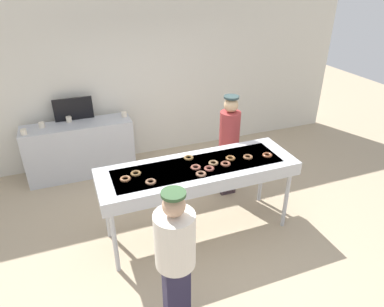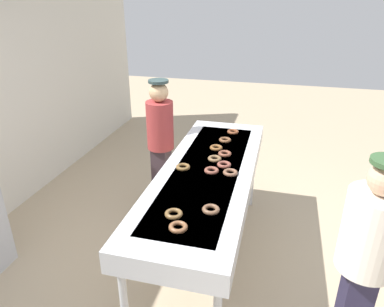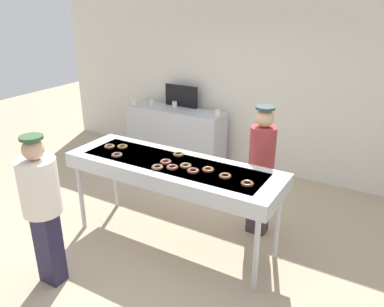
{
  "view_description": "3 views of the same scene",
  "coord_description": "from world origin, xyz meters",
  "px_view_note": "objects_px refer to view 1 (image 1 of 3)",
  "views": [
    {
      "loc": [
        -1.41,
        -3.47,
        3.23
      ],
      "look_at": [
        -0.04,
        0.13,
        1.16
      ],
      "focal_mm": 32.34,
      "sensor_mm": 36.0,
      "label": 1
    },
    {
      "loc": [
        -2.79,
        -0.58,
        2.48
      ],
      "look_at": [
        -0.02,
        0.14,
        1.18
      ],
      "focal_mm": 33.27,
      "sensor_mm": 36.0,
      "label": 2
    },
    {
      "loc": [
        2.2,
        -3.33,
        2.78
      ],
      "look_at": [
        0.19,
        0.11,
        1.16
      ],
      "focal_mm": 36.33,
      "sensor_mm": 36.0,
      "label": 3
    }
  ],
  "objects_px": {
    "chocolate_donut_10": "(209,169)",
    "customer_waiting": "(175,253)",
    "chocolate_donut_9": "(151,182)",
    "chocolate_donut_8": "(196,167)",
    "menu_display": "(73,109)",
    "chocolate_donut_2": "(213,163)",
    "chocolate_donut_1": "(230,158)",
    "chocolate_donut_11": "(226,164)",
    "worker_baker": "(229,142)",
    "paper_cup_1": "(124,114)",
    "prep_counter": "(81,149)",
    "paper_cup_3": "(69,119)",
    "paper_cup_0": "(24,132)",
    "chocolate_donut_7": "(248,157)",
    "paper_cup_2": "(42,125)",
    "chocolate_donut_6": "(189,158)",
    "chocolate_donut_3": "(201,174)",
    "chocolate_donut_5": "(136,173)",
    "fryer_conveyor": "(198,172)",
    "chocolate_donut_0": "(267,155)",
    "chocolate_donut_4": "(125,179)"
  },
  "relations": [
    {
      "from": "chocolate_donut_10",
      "to": "customer_waiting",
      "type": "height_order",
      "value": "customer_waiting"
    },
    {
      "from": "chocolate_donut_9",
      "to": "chocolate_donut_8",
      "type": "bearing_deg",
      "value": 11.16
    },
    {
      "from": "menu_display",
      "to": "chocolate_donut_2",
      "type": "bearing_deg",
      "value": -57.33
    },
    {
      "from": "chocolate_donut_1",
      "to": "chocolate_donut_11",
      "type": "relative_size",
      "value": 1.0
    },
    {
      "from": "worker_baker",
      "to": "paper_cup_1",
      "type": "relative_size",
      "value": 17.96
    },
    {
      "from": "prep_counter",
      "to": "paper_cup_3",
      "type": "xyz_separation_m",
      "value": [
        -0.1,
        0.14,
        0.52
      ]
    },
    {
      "from": "paper_cup_0",
      "to": "chocolate_donut_1",
      "type": "bearing_deg",
      "value": -37.66
    },
    {
      "from": "chocolate_donut_11",
      "to": "customer_waiting",
      "type": "bearing_deg",
      "value": -133.02
    },
    {
      "from": "menu_display",
      "to": "chocolate_donut_1",
      "type": "bearing_deg",
      "value": -52.69
    },
    {
      "from": "chocolate_donut_2",
      "to": "paper_cup_3",
      "type": "distance_m",
      "value": 2.82
    },
    {
      "from": "chocolate_donut_10",
      "to": "customer_waiting",
      "type": "distance_m",
      "value": 1.36
    },
    {
      "from": "chocolate_donut_7",
      "to": "paper_cup_3",
      "type": "bearing_deg",
      "value": 132.2
    },
    {
      "from": "customer_waiting",
      "to": "paper_cup_3",
      "type": "bearing_deg",
      "value": 113.92
    },
    {
      "from": "chocolate_donut_1",
      "to": "chocolate_donut_8",
      "type": "relative_size",
      "value": 1.0
    },
    {
      "from": "chocolate_donut_9",
      "to": "paper_cup_0",
      "type": "height_order",
      "value": "chocolate_donut_9"
    },
    {
      "from": "paper_cup_2",
      "to": "chocolate_donut_6",
      "type": "bearing_deg",
      "value": -47.57
    },
    {
      "from": "chocolate_donut_3",
      "to": "worker_baker",
      "type": "distance_m",
      "value": 1.27
    },
    {
      "from": "chocolate_donut_1",
      "to": "paper_cup_1",
      "type": "relative_size",
      "value": 1.42
    },
    {
      "from": "customer_waiting",
      "to": "prep_counter",
      "type": "relative_size",
      "value": 0.9
    },
    {
      "from": "chocolate_donut_7",
      "to": "chocolate_donut_5",
      "type": "bearing_deg",
      "value": 175.32
    },
    {
      "from": "fryer_conveyor",
      "to": "customer_waiting",
      "type": "bearing_deg",
      "value": -120.43
    },
    {
      "from": "chocolate_donut_11",
      "to": "paper_cup_1",
      "type": "xyz_separation_m",
      "value": [
        -0.85,
        2.27,
        -0.06
      ]
    },
    {
      "from": "fryer_conveyor",
      "to": "paper_cup_0",
      "type": "distance_m",
      "value": 2.9
    },
    {
      "from": "customer_waiting",
      "to": "chocolate_donut_2",
      "type": "bearing_deg",
      "value": 65.15
    },
    {
      "from": "worker_baker",
      "to": "paper_cup_2",
      "type": "bearing_deg",
      "value": -11.98
    },
    {
      "from": "chocolate_donut_9",
      "to": "menu_display",
      "type": "relative_size",
      "value": 0.2
    },
    {
      "from": "chocolate_donut_9",
      "to": "paper_cup_3",
      "type": "bearing_deg",
      "value": 107.4
    },
    {
      "from": "chocolate_donut_10",
      "to": "paper_cup_1",
      "type": "distance_m",
      "value": 2.38
    },
    {
      "from": "paper_cup_0",
      "to": "paper_cup_3",
      "type": "distance_m",
      "value": 0.74
    },
    {
      "from": "chocolate_donut_0",
      "to": "chocolate_donut_11",
      "type": "distance_m",
      "value": 0.61
    },
    {
      "from": "paper_cup_2",
      "to": "paper_cup_3",
      "type": "xyz_separation_m",
      "value": [
        0.42,
        0.1,
        0.0
      ]
    },
    {
      "from": "chocolate_donut_9",
      "to": "menu_display",
      "type": "distance_m",
      "value": 2.6
    },
    {
      "from": "paper_cup_1",
      "to": "customer_waiting",
      "type": "bearing_deg",
      "value": -93.35
    },
    {
      "from": "chocolate_donut_11",
      "to": "paper_cup_0",
      "type": "height_order",
      "value": "chocolate_donut_11"
    },
    {
      "from": "chocolate_donut_4",
      "to": "chocolate_donut_8",
      "type": "relative_size",
      "value": 1.0
    },
    {
      "from": "customer_waiting",
      "to": "prep_counter",
      "type": "distance_m",
      "value": 3.44
    },
    {
      "from": "chocolate_donut_9",
      "to": "chocolate_donut_11",
      "type": "height_order",
      "value": "same"
    },
    {
      "from": "chocolate_donut_10",
      "to": "worker_baker",
      "type": "distance_m",
      "value": 1.12
    },
    {
      "from": "chocolate_donut_1",
      "to": "chocolate_donut_11",
      "type": "distance_m",
      "value": 0.16
    },
    {
      "from": "paper_cup_3",
      "to": "menu_display",
      "type": "height_order",
      "value": "menu_display"
    },
    {
      "from": "fryer_conveyor",
      "to": "chocolate_donut_9",
      "type": "xyz_separation_m",
      "value": [
        -0.66,
        -0.17,
        0.11
      ]
    },
    {
      "from": "fryer_conveyor",
      "to": "chocolate_donut_11",
      "type": "height_order",
      "value": "chocolate_donut_11"
    },
    {
      "from": "chocolate_donut_4",
      "to": "chocolate_donut_3",
      "type": "bearing_deg",
      "value": -14.08
    },
    {
      "from": "prep_counter",
      "to": "paper_cup_0",
      "type": "xyz_separation_m",
      "value": [
        -0.78,
        -0.15,
        0.52
      ]
    },
    {
      "from": "worker_baker",
      "to": "fryer_conveyor",
      "type": "bearing_deg",
      "value": 59.36
    },
    {
      "from": "chocolate_donut_0",
      "to": "worker_baker",
      "type": "bearing_deg",
      "value": 100.63
    },
    {
      "from": "chocolate_donut_2",
      "to": "chocolate_donut_7",
      "type": "relative_size",
      "value": 1.0
    },
    {
      "from": "chocolate_donut_3",
      "to": "chocolate_donut_5",
      "type": "bearing_deg",
      "value": 158.31
    },
    {
      "from": "chocolate_donut_11",
      "to": "chocolate_donut_3",
      "type": "bearing_deg",
      "value": -163.45
    },
    {
      "from": "chocolate_donut_5",
      "to": "paper_cup_3",
      "type": "bearing_deg",
      "value": 106.36
    }
  ]
}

